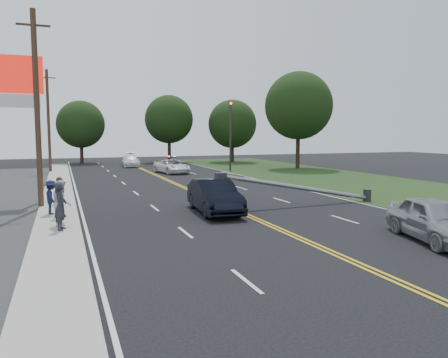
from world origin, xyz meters
name	(u,v)px	position (x,y,z in m)	size (l,w,h in m)	color
ground	(324,249)	(0.00, 0.00, 0.00)	(120.00, 120.00, 0.00)	black
sidewalk	(58,213)	(-8.40, 10.00, 0.06)	(1.80, 70.00, 0.12)	#A9A499
grass_verge	(415,192)	(13.50, 10.00, 0.01)	(12.00, 80.00, 0.01)	#1B3314
centerline_yellow	(221,204)	(0.00, 10.00, 0.01)	(0.36, 80.00, 0.00)	gold
pylon_sign	(12,93)	(-10.50, 14.00, 6.00)	(3.20, 0.35, 8.00)	gray
traffic_signal	(230,130)	(8.30, 30.00, 4.21)	(0.28, 0.41, 7.05)	#2D2D30
fallen_streetlight	(307,188)	(4.19, 8.00, 0.92)	(9.36, 0.44, 1.91)	#2D2D30
utility_pole_mid	(37,109)	(-9.20, 12.00, 5.08)	(1.60, 0.28, 10.00)	#382619
utility_pole_far	(49,121)	(-9.20, 34.00, 5.08)	(1.60, 0.28, 10.00)	#382619
tree_6	(81,124)	(-5.69, 46.91, 4.99)	(6.04, 6.04, 8.02)	black
tree_7	(169,119)	(5.41, 45.08, 5.69)	(6.39, 6.39, 8.90)	black
tree_8	(232,124)	(13.42, 42.40, 5.09)	(6.45, 6.45, 8.32)	black
tree_9	(299,106)	(16.16, 29.81, 6.83)	(7.34, 7.34, 10.50)	black
crashed_sedan	(215,196)	(-1.23, 7.62, 0.81)	(1.72, 4.92, 1.62)	black
waiting_sedan	(435,220)	(4.36, -0.41, 0.78)	(1.85, 4.60, 1.57)	gray
emergency_a	(172,166)	(1.85, 29.10, 0.66)	(2.18, 4.74, 1.32)	white
emergency_b	(131,161)	(-0.66, 38.84, 0.65)	(1.83, 4.51, 1.31)	white
bystander_a	(61,206)	(-8.23, 5.65, 1.06)	(0.68, 0.45, 1.87)	#27272F
bystander_b	(62,203)	(-8.18, 6.55, 1.05)	(0.90, 0.70, 1.86)	#BDBCC2
bystander_c	(51,197)	(-8.65, 9.30, 0.91)	(1.02, 0.59, 1.59)	#191B3F
bystander_d	(60,197)	(-8.27, 8.30, 1.03)	(1.07, 0.45, 1.83)	#5F534C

